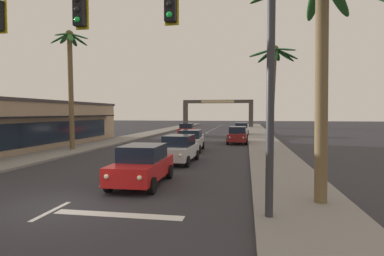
{
  "coord_description": "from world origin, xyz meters",
  "views": [
    {
      "loc": [
        5.95,
        -9.4,
        3.05
      ],
      "look_at": [
        2.97,
        8.0,
        2.2
      ],
      "focal_mm": 29.56,
      "sensor_mm": 36.0,
      "label": 1
    }
  ],
  "objects": [
    {
      "name": "sedan_oncoming_far",
      "position": [
        -1.69,
        31.09,
        0.85
      ],
      "size": [
        2.1,
        4.51,
        1.68
      ],
      "color": "red",
      "rests_on": "ground"
    },
    {
      "name": "palm_right_nearest",
      "position": [
        8.29,
        1.33,
        5.45
      ],
      "size": [
        4.55,
        4.59,
        7.83
      ],
      "color": "brown",
      "rests_on": "ground"
    },
    {
      "name": "palm_left_second",
      "position": [
        -7.76,
        13.71,
        6.27
      ],
      "size": [
        3.0,
        3.1,
        9.53
      ],
      "color": "brown",
      "rests_on": "ground"
    },
    {
      "name": "sedan_parked_mid_kerb",
      "position": [
        5.14,
        22.16,
        0.85
      ],
      "size": [
        2.02,
        4.48,
        1.68
      ],
      "color": "maroon",
      "rests_on": "ground"
    },
    {
      "name": "sidewalk_right",
      "position": [
        7.8,
        20.0,
        0.07
      ],
      "size": [
        3.2,
        110.0,
        0.14
      ],
      "primitive_type": "cube",
      "color": "gray",
      "rests_on": "ground"
    },
    {
      "name": "ground_plane",
      "position": [
        0.0,
        0.0,
        0.0
      ],
      "size": [
        220.0,
        220.0,
        0.0
      ],
      "primitive_type": "plane",
      "color": "#2D2D33"
    },
    {
      "name": "palm_right_second",
      "position": [
        7.87,
        14.25,
        5.79
      ],
      "size": [
        3.61,
        3.61,
        7.92
      ],
      "color": "brown",
      "rests_on": "ground"
    },
    {
      "name": "traffic_signal_mast",
      "position": [
        2.83,
        -0.42,
        5.44
      ],
      "size": [
        11.5,
        0.41,
        7.36
      ],
      "color": "#2D2D33",
      "rests_on": "ground"
    },
    {
      "name": "sedan_lead_at_stop_bar",
      "position": [
        1.61,
        3.37,
        0.85
      ],
      "size": [
        1.98,
        4.46,
        1.68
      ],
      "color": "red",
      "rests_on": "ground"
    },
    {
      "name": "sedan_parked_nearest_kerb",
      "position": [
        5.35,
        33.99,
        0.85
      ],
      "size": [
        1.97,
        4.46,
        1.68
      ],
      "color": "silver",
      "rests_on": "ground"
    },
    {
      "name": "sedan_third_in_queue",
      "position": [
        1.91,
        9.37,
        0.85
      ],
      "size": [
        2.05,
        4.49,
        1.68
      ],
      "color": "silver",
      "rests_on": "ground"
    },
    {
      "name": "sedan_fifth_in_queue",
      "position": [
        1.58,
        15.37,
        0.85
      ],
      "size": [
        2.09,
        4.5,
        1.68
      ],
      "color": "silver",
      "rests_on": "ground"
    },
    {
      "name": "storefront_strip_left",
      "position": [
        -13.05,
        13.48,
        2.07
      ],
      "size": [
        6.99,
        27.82,
        4.14
      ],
      "color": "tan",
      "rests_on": "ground"
    },
    {
      "name": "town_gateway_arch",
      "position": [
        0.0,
        57.54,
        3.82
      ],
      "size": [
        14.79,
        0.9,
        5.78
      ],
      "color": "#423D38",
      "rests_on": "ground"
    },
    {
      "name": "sidewalk_left",
      "position": [
        -7.8,
        20.0,
        0.07
      ],
      "size": [
        3.2,
        110.0,
        0.14
      ],
      "primitive_type": "cube",
      "color": "gray",
      "rests_on": "ground"
    },
    {
      "name": "lane_markings",
      "position": [
        0.46,
        20.07,
        0.0
      ],
      "size": [
        4.28,
        88.96,
        0.01
      ],
      "color": "silver",
      "rests_on": "ground"
    }
  ]
}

